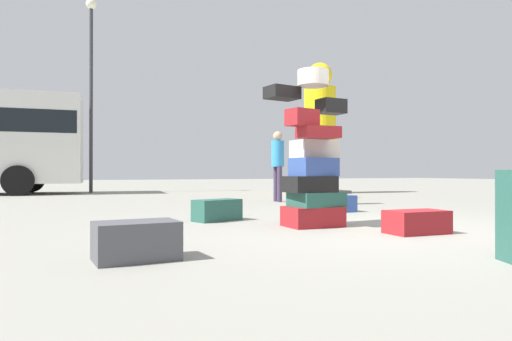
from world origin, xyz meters
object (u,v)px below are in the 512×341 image
Objects in this scene: suitcase_teal_white_trunk at (217,210)px; person_bearded_onlooker at (312,160)px; suitcase_navy_left_side at (337,204)px; suitcase_maroon_behind_tower at (417,222)px; suitcase_tower at (312,164)px; person_passerby_in_red at (329,161)px; person_tourist_with_camera at (278,160)px; lamp_post at (91,68)px; suitcase_charcoal_right_side at (136,241)px; yellow_dummy_statue at (320,135)px.

suitcase_teal_white_trunk is 0.40× the size of person_bearded_onlooker.
suitcase_navy_left_side is at bearing 18.57° from person_bearded_onlooker.
suitcase_maroon_behind_tower is at bearing -103.54° from suitcase_navy_left_side.
person_passerby_in_red is (2.39, 3.19, 0.14)m from suitcase_tower.
suitcase_teal_white_trunk is (-0.88, 1.13, -0.64)m from suitcase_tower.
person_bearded_onlooker is 1.51m from person_tourist_with_camera.
person_tourist_with_camera is 0.25× the size of lamp_post.
lamp_post is at bearing 83.91° from suitcase_charcoal_right_side.
yellow_dummy_statue reaches higher than person_passerby_in_red.
lamp_post reaches higher than suitcase_charcoal_right_side.
suitcase_teal_white_trunk is at bearing -85.43° from lamp_post.
person_bearded_onlooker is 1.08× the size of person_passerby_in_red.
lamp_post is at bearing 151.92° from yellow_dummy_statue.
person_tourist_with_camera is at bearing 67.68° from suitcase_tower.
lamp_post is at bearing -98.41° from person_bearded_onlooker.
suitcase_tower reaches higher than suitcase_teal_white_trunk.
suitcase_maroon_behind_tower is 10.20m from yellow_dummy_statue.
person_tourist_with_camera is 0.38× the size of yellow_dummy_statue.
suitcase_navy_left_side is at bearing -1.81° from person_tourist_with_camera.
suitcase_teal_white_trunk reaches higher than suitcase_navy_left_side.
suitcase_maroon_behind_tower is 6.82m from person_bearded_onlooker.
suitcase_tower is 2.98× the size of suitcase_maroon_behind_tower.
suitcase_teal_white_trunk is 0.16× the size of yellow_dummy_statue.
suitcase_charcoal_right_side is (-2.43, -1.33, -0.64)m from suitcase_tower.
person_bearded_onlooker is at bearing 58.36° from suitcase_tower.
person_passerby_in_red is (3.26, 2.06, 0.78)m from suitcase_teal_white_trunk.
suitcase_tower reaches higher than suitcase_charcoal_right_side.
yellow_dummy_statue is at bearing 56.64° from suitcase_tower.
person_bearded_onlooker reaches higher than suitcase_navy_left_side.
lamp_post reaches higher than person_bearded_onlooker.
person_bearded_onlooker is 8.71m from lamp_post.
person_tourist_with_camera is at bearing -129.97° from person_passerby_in_red.
suitcase_maroon_behind_tower is 0.99× the size of suitcase_teal_white_trunk.
suitcase_maroon_behind_tower is 0.40× the size of person_bearded_onlooker.
suitcase_tower is at bearing -81.59° from lamp_post.
suitcase_maroon_behind_tower is (-0.79, -2.67, -0.02)m from suitcase_navy_left_side.
yellow_dummy_statue is at bearing 177.94° from person_passerby_in_red.
person_tourist_with_camera is 1.06× the size of person_passerby_in_red.
suitcase_tower is at bearing 12.30° from person_bearded_onlooker.
person_tourist_with_camera is at bearing -134.76° from yellow_dummy_statue.
suitcase_navy_left_side is at bearing 46.87° from suitcase_tower.
suitcase_teal_white_trunk is at bearing 54.76° from suitcase_charcoal_right_side.
person_bearded_onlooker is 0.25× the size of lamp_post.
suitcase_maroon_behind_tower is 2.71m from suitcase_teal_white_trunk.
person_bearded_onlooker reaches higher than person_passerby_in_red.
yellow_dummy_statue is (4.50, 8.98, 1.81)m from suitcase_maroon_behind_tower.
suitcase_charcoal_right_side is at bearing -18.07° from person_passerby_in_red.
person_passerby_in_red is at bearing 14.13° from suitcase_teal_white_trunk.
person_tourist_with_camera is (4.29, 5.86, 0.84)m from suitcase_charcoal_right_side.
person_bearded_onlooker reaches higher than person_tourist_with_camera.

